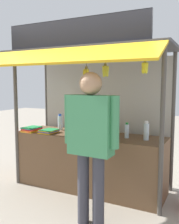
% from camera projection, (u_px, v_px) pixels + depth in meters
% --- Properties ---
extents(ground_plane, '(20.00, 20.00, 0.00)m').
position_uv_depth(ground_plane, '(90.00, 188.00, 4.04)').
color(ground_plane, '#9E9384').
extents(stall_counter, '(2.33, 0.69, 0.87)m').
position_uv_depth(stall_counter, '(90.00, 161.00, 3.99)').
color(stall_counter, brown).
rests_on(stall_counter, ground).
extents(stall_structure, '(2.53, 1.57, 2.51)m').
position_uv_depth(stall_structure, '(93.00, 92.00, 3.97)').
color(stall_structure, '#4C4742').
rests_on(stall_structure, ground).
extents(water_bottle_mid_right, '(0.07, 0.07, 0.25)m').
position_uv_depth(water_bottle_mid_right, '(67.00, 122.00, 4.38)').
color(water_bottle_mid_right, silver).
rests_on(water_bottle_mid_right, stall_counter).
extents(water_bottle_center, '(0.06, 0.06, 0.23)m').
position_uv_depth(water_bottle_center, '(106.00, 126.00, 4.05)').
color(water_bottle_center, silver).
rests_on(water_bottle_center, stall_counter).
extents(water_bottle_right, '(0.06, 0.06, 0.23)m').
position_uv_depth(water_bottle_right, '(127.00, 131.00, 3.67)').
color(water_bottle_right, silver).
rests_on(water_bottle_right, stall_counter).
extents(water_bottle_far_left, '(0.09, 0.09, 0.31)m').
position_uv_depth(water_bottle_far_left, '(75.00, 123.00, 4.15)').
color(water_bottle_far_left, silver).
rests_on(water_bottle_far_left, stall_counter).
extents(water_bottle_mid_left, '(0.08, 0.08, 0.27)m').
position_uv_depth(water_bottle_mid_left, '(60.00, 122.00, 4.32)').
color(water_bottle_mid_left, silver).
rests_on(water_bottle_mid_left, stall_counter).
extents(water_bottle_back_left, '(0.08, 0.08, 0.27)m').
position_uv_depth(water_bottle_back_left, '(146.00, 131.00, 3.54)').
color(water_bottle_back_left, silver).
rests_on(water_bottle_back_left, stall_counter).
extents(magazine_stack_left, '(0.26, 0.34, 0.07)m').
position_uv_depth(magazine_stack_left, '(32.00, 129.00, 4.18)').
color(magazine_stack_left, yellow).
rests_on(magazine_stack_left, stall_counter).
extents(magazine_stack_front_right, '(0.27, 0.30, 0.06)m').
position_uv_depth(magazine_stack_front_right, '(49.00, 131.00, 4.06)').
color(magazine_stack_front_right, yellow).
rests_on(magazine_stack_front_right, stall_counter).
extents(banana_bunch_rightmost, '(0.10, 0.10, 0.26)m').
position_uv_depth(banana_bunch_rightmost, '(145.00, 68.00, 3.01)').
color(banana_bunch_rightmost, '#332D23').
extents(banana_bunch_inner_left, '(0.11, 0.11, 0.29)m').
position_uv_depth(banana_bunch_inner_left, '(105.00, 71.00, 3.24)').
color(banana_bunch_inner_left, '#332D23').
extents(banana_bunch_leftmost, '(0.10, 0.11, 0.33)m').
position_uv_depth(banana_bunch_leftmost, '(86.00, 74.00, 3.37)').
color(banana_bunch_leftmost, '#332D23').
extents(vendor_person, '(0.68, 0.26, 1.78)m').
position_uv_depth(vendor_person, '(91.00, 135.00, 2.87)').
color(vendor_person, '#383842').
rests_on(vendor_person, ground).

